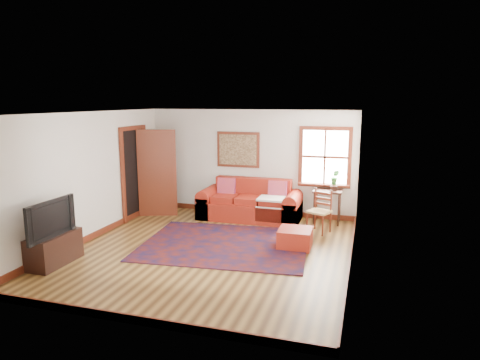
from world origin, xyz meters
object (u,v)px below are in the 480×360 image
(red_ottoman, at_px, (295,238))
(side_table, at_px, (328,195))
(red_leather_sofa, at_px, (250,206))
(ladder_back_chair, at_px, (320,209))
(media_cabinet, at_px, (54,249))

(red_ottoman, xyz_separation_m, side_table, (0.41, 1.80, 0.46))
(red_leather_sofa, bearing_deg, ladder_back_chair, -19.50)
(side_table, distance_m, ladder_back_chair, 0.75)
(red_leather_sofa, height_order, ladder_back_chair, red_leather_sofa)
(ladder_back_chair, relative_size, media_cabinet, 0.94)
(ladder_back_chair, distance_m, media_cabinet, 5.11)
(red_ottoman, relative_size, media_cabinet, 0.64)
(red_leather_sofa, height_order, side_table, red_leather_sofa)
(red_ottoman, bearing_deg, side_table, 75.55)
(ladder_back_chair, bearing_deg, red_ottoman, -107.62)
(red_leather_sofa, bearing_deg, red_ottoman, -51.38)
(media_cabinet, bearing_deg, red_ottoman, 28.30)
(red_ottoman, bearing_deg, media_cabinet, -153.23)
(ladder_back_chair, xyz_separation_m, media_cabinet, (-4.07, -3.08, -0.22))
(ladder_back_chair, bearing_deg, red_leather_sofa, 160.50)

